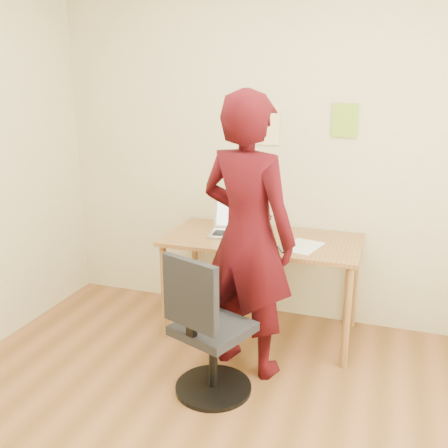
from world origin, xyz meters
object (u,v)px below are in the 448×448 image
(person, at_px, (247,237))
(desk, at_px, (262,249))
(phone, at_px, (284,249))
(office_chair, at_px, (207,337))
(laptop, at_px, (234,227))

(person, bearing_deg, desk, -69.57)
(desk, bearing_deg, person, -86.95)
(phone, xyz_separation_m, office_chair, (-0.31, -0.67, -0.36))
(desk, distance_m, phone, 0.31)
(desk, distance_m, laptop, 0.27)
(office_chair, bearing_deg, person, 92.71)
(laptop, relative_size, phone, 2.61)
(office_chair, bearing_deg, desk, 104.18)
(desk, xyz_separation_m, office_chair, (-0.10, -0.88, -0.27))
(person, bearing_deg, office_chair, 89.22)
(desk, distance_m, office_chair, 0.92)
(laptop, xyz_separation_m, phone, (0.43, -0.25, -0.05))
(laptop, relative_size, person, 0.21)
(laptop, bearing_deg, person, -72.04)
(phone, xyz_separation_m, person, (-0.18, -0.27, 0.15))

